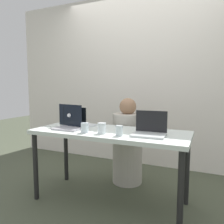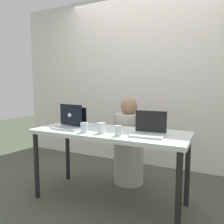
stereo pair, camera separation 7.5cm
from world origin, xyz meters
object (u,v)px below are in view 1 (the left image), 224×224
laptop_front_left (71,124)px  water_glass_center (102,129)px  water_glass_left (85,128)px  laptop_back_left (76,122)px  water_glass_right (119,131)px  laptop_front_right (150,130)px  person_at_center (128,145)px

laptop_front_left → water_glass_center: (0.41, -0.09, -0.00)m
laptop_front_left → water_glass_left: 0.27m
laptop_back_left → laptop_front_left: (0.03, -0.14, -0.01)m
laptop_front_left → water_glass_left: size_ratio=2.98×
laptop_front_left → water_glass_right: (0.59, -0.11, -0.01)m
laptop_back_left → water_glass_right: size_ratio=4.12×
laptop_front_right → water_glass_left: size_ratio=3.13×
laptop_front_right → laptop_front_left: bearing=178.9°
laptop_front_left → water_glass_left: bearing=-26.0°
person_at_center → water_glass_center: person_at_center is taller
water_glass_center → water_glass_left: 0.17m
person_at_center → laptop_front_right: size_ratio=3.49×
water_glass_left → water_glass_center: bearing=11.8°
laptop_front_left → water_glass_center: bearing=-11.5°
person_at_center → laptop_back_left: bearing=33.2°
laptop_front_right → water_glass_left: laptop_front_right is taller
laptop_front_left → water_glass_right: bearing=-10.0°
water_glass_left → water_glass_right: bearing=1.9°
person_at_center → laptop_front_left: bearing=42.3°
laptop_back_left → person_at_center: bearing=-122.9°
laptop_front_right → laptop_back_left: bearing=169.9°
laptop_front_right → water_glass_right: laptop_front_right is taller
laptop_back_left → water_glass_center: laptop_back_left is taller
water_glass_center → person_at_center: bearing=88.8°
water_glass_left → laptop_front_right: bearing=13.5°
water_glass_right → water_glass_center: bearing=172.8°
water_glass_right → water_glass_left: bearing=-178.1°
laptop_front_left → water_glass_left: laptop_front_left is taller
person_at_center → water_glass_left: size_ratio=10.95×
person_at_center → laptop_front_right: 0.77m
laptop_front_right → water_glass_center: 0.44m
person_at_center → laptop_front_right: (0.41, -0.56, 0.33)m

